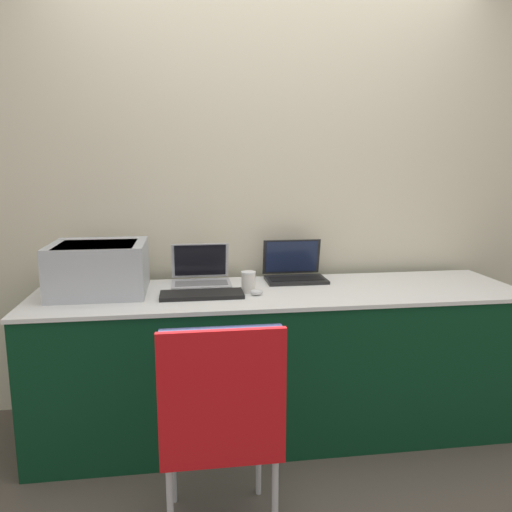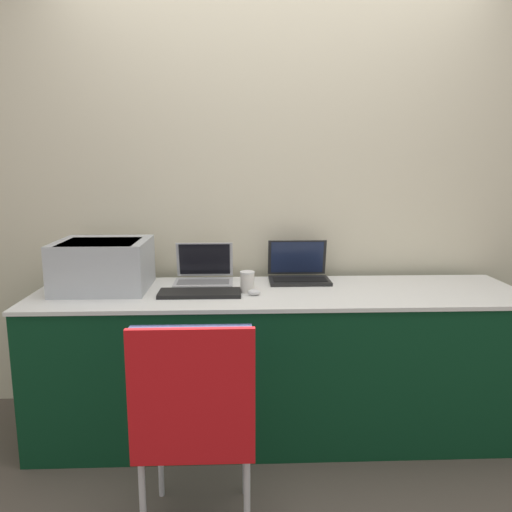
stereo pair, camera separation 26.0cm
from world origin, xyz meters
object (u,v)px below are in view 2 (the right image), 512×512
printer (103,263)px  coffee_cup (247,282)px  chair (195,410)px  external_keyboard (200,293)px  mouse (254,292)px  laptop_right (299,272)px  laptop_left (204,274)px

printer → coffee_cup: printer is taller
printer → chair: size_ratio=0.52×
coffee_cup → external_keyboard: bearing=-167.9°
external_keyboard → mouse: 0.27m
printer → mouse: bearing=-11.6°
laptop_right → printer: bearing=-171.7°
printer → laptop_left: 0.54m
coffee_cup → mouse: (0.03, -0.07, -0.04)m
laptop_right → coffee_cup: laptop_right is taller
coffee_cup → printer: bearing=172.9°
printer → coffee_cup: size_ratio=4.32×
laptop_right → coffee_cup: 0.39m
laptop_left → mouse: (0.27, -0.28, -0.03)m
coffee_cup → mouse: bearing=-64.7°
external_keyboard → mouse: (0.27, -0.02, 0.01)m
printer → mouse: (0.79, -0.16, -0.13)m
mouse → chair: (-0.24, -0.78, -0.23)m
printer → coffee_cup: (0.76, -0.09, -0.09)m
coffee_cup → chair: chair is taller
laptop_right → coffee_cup: bearing=-140.1°
laptop_right → chair: laptop_right is taller
coffee_cup → chair: 0.91m
chair → mouse: bearing=72.9°
chair → external_keyboard: bearing=92.5°
printer → external_keyboard: 0.55m
laptop_right → mouse: laptop_right is taller
laptop_left → chair: (0.03, -1.06, -0.26)m
laptop_left → laptop_right: laptop_right is taller
laptop_left → mouse: 0.39m
external_keyboard → mouse: mouse is taller
mouse → coffee_cup: bearing=115.3°
external_keyboard → coffee_cup: coffee_cup is taller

